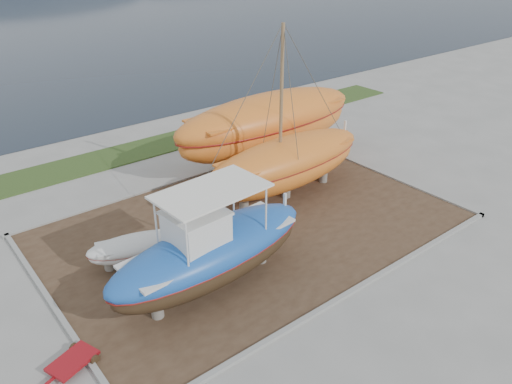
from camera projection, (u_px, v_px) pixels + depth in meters
ground at (313, 267)px, 20.22m from camera, size 140.00×140.00×0.00m
dirt_patch at (252, 226)px, 22.98m from camera, size 18.00×12.00×0.06m
curb_frame at (252, 225)px, 22.96m from camera, size 18.60×12.60×0.15m
grass_strip at (138, 150)px, 30.94m from camera, size 44.00×3.00×0.08m
blue_caique at (211, 241)px, 18.03m from camera, size 8.68×3.20×4.11m
white_dinghy at (137, 250)px, 20.11m from camera, size 4.18×2.48×1.18m
orange_sailboat at (288, 116)px, 23.49m from camera, size 9.58×3.04×8.57m
orange_bare_hull at (268, 130)px, 28.36m from camera, size 12.12×3.64×3.97m
red_trailer at (73, 363)px, 15.47m from camera, size 2.39×1.74×0.31m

